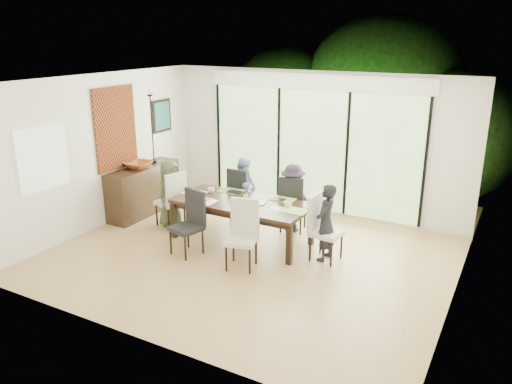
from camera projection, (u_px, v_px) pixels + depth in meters
The scene contains 62 objects.
floor at pixel (248, 257), 7.82m from camera, with size 6.00×5.00×0.01m, color #9C6E3E.
ceiling at pixel (247, 81), 6.99m from camera, with size 6.00×5.00×0.01m, color white.
wall_back at pixel (313, 143), 9.50m from camera, with size 6.00×0.02×2.70m, color silver.
wall_front at pixel (132, 230), 5.31m from camera, with size 6.00×0.02×2.70m, color silver.
wall_left at pixel (100, 152), 8.78m from camera, with size 0.02×5.00×2.70m, color beige.
wall_right at pixel (464, 207), 6.03m from camera, with size 0.02×5.00×2.70m, color white.
glass_doors at pixel (312, 151), 9.51m from camera, with size 4.20×0.02×2.30m, color #598C3F.
blinds_header at pixel (314, 82), 9.11m from camera, with size 4.40×0.06×0.28m, color white.
mullion_a at pixel (219, 140), 10.47m from camera, with size 0.05×0.04×2.30m, color black.
mullion_b at pixel (279, 147), 9.83m from camera, with size 0.05×0.04×2.30m, color black.
mullion_c at pixel (347, 155), 9.18m from camera, with size 0.05×0.04×2.30m, color black.
mullion_d at pixel (425, 164), 8.54m from camera, with size 0.05×0.04×2.30m, color black.
side_window at pixel (43, 158), 7.72m from camera, with size 0.02×0.90×1.00m, color #8CAD7F.
deck at pixel (327, 199), 10.67m from camera, with size 6.00×1.80×0.10m, color brown.
rail_top at pixel (341, 164), 11.16m from camera, with size 6.00×0.08×0.06m, color brown.
foliage_left at pixel (288, 112), 12.54m from camera, with size 3.20×3.20×3.20m, color #14380F.
foliage_mid at pixel (382, 100), 11.93m from camera, with size 4.00×4.00×4.00m, color #14380F.
foliage_right at pixel (454, 136), 10.60m from camera, with size 2.80×2.80×2.80m, color #14380F.
foliage_far at pixel (351, 102), 13.02m from camera, with size 3.60×3.60×3.60m, color #14380F.
table_top at pixel (242, 203), 8.22m from camera, with size 2.25×1.03×0.06m, color black.
table_apron at pixel (242, 208), 8.25m from camera, with size 2.06×0.84×0.09m, color black.
table_leg_fl at pixel (174, 220), 8.47m from camera, with size 0.08×0.08×0.65m, color black.
table_leg_fr at pixel (289, 245), 7.48m from camera, with size 0.08×0.08×0.65m, color black.
table_leg_bl at pixel (203, 205), 9.18m from camera, with size 0.08×0.08×0.65m, color black.
table_leg_br at pixel (312, 226), 8.20m from camera, with size 0.08×0.08×0.65m, color black.
chair_left_end at pixel (170, 198), 8.96m from camera, with size 0.43×0.43×1.03m, color beige, non-canonical shape.
chair_right_end at pixel (327, 228), 7.59m from camera, with size 0.43×0.43×1.03m, color silver, non-canonical shape.
chair_far_left at pixel (244, 194), 9.19m from camera, with size 0.43×0.43×1.03m, color black, non-canonical shape.
chair_far_right at pixel (293, 202), 8.73m from camera, with size 0.43×0.43×1.03m, color black, non-canonical shape.
chair_near_left at pixel (186, 223), 7.78m from camera, with size 0.43×0.43×1.03m, color black, non-canonical shape.
chair_near_right at pixel (241, 235), 7.32m from camera, with size 0.43×0.43×1.03m, color beige, non-canonical shape.
person_left_end at pixel (170, 194), 8.92m from camera, with size 0.56×0.35×1.21m, color #3B452E.
person_right_end at pixel (326, 223), 7.57m from camera, with size 0.56×0.35×1.21m, color black.
person_far_left at pixel (243, 190), 9.14m from camera, with size 0.56×0.35×1.21m, color #7F95B7.
person_far_right at pixel (293, 198), 8.69m from camera, with size 0.56×0.35×1.21m, color #281F2F.
placemat_left at pixel (194, 193), 8.65m from camera, with size 0.41×0.30×0.01m, color #8FB741.
placemat_right at pixel (294, 211), 7.78m from camera, with size 0.41×0.30×0.01m, color #92B741.
placemat_far_l at pixel (231, 191), 8.75m from camera, with size 0.41×0.30×0.01m, color #6C9F38.
placemat_far_r at pixel (282, 199), 8.30m from camera, with size 0.41×0.30×0.01m, color #94AC3D.
placemat_paper at pixel (204, 201), 8.22m from camera, with size 0.41×0.30×0.01m, color white.
tablet_far_l at pixel (234, 192), 8.66m from camera, with size 0.24×0.17×0.01m, color black.
tablet_far_r at pixel (278, 199), 8.28m from camera, with size 0.23×0.16×0.01m, color black.
papers at pixel (278, 209), 7.85m from camera, with size 0.28×0.21×0.00m, color white.
platter_base at pixel (204, 200), 8.21m from camera, with size 0.24×0.24×0.02m, color white.
platter_snacks at pixel (204, 199), 8.21m from camera, with size 0.19×0.19×0.01m, color orange.
vase at pixel (246, 198), 8.22m from camera, with size 0.08×0.08×0.11m, color silver.
hyacinth_stems at pixel (246, 191), 8.18m from camera, with size 0.04×0.04×0.15m, color #337226.
hyacinth_blooms at pixel (246, 186), 8.15m from camera, with size 0.10×0.10×0.10m, color #504CBF.
laptop at pixel (196, 195), 8.52m from camera, with size 0.31×0.20×0.02m, color silver.
cup_a at pixel (211, 190), 8.65m from camera, with size 0.12×0.12×0.09m, color white.
cup_b at pixel (246, 202), 8.05m from camera, with size 0.09×0.09×0.09m, color white.
cup_c at pixel (288, 205), 7.92m from camera, with size 0.12×0.12×0.09m, color white.
book at pixel (256, 202), 8.14m from camera, with size 0.15×0.21×0.02m, color white.
sideboard at pixel (144, 190), 9.60m from camera, with size 0.46×1.64×0.92m, color black.
bowl at pixel (138, 165), 9.36m from camera, with size 0.49×0.49×0.12m, color brown.
candlestick_base at pixel (154, 162), 9.74m from camera, with size 0.10×0.10×0.04m, color black.
candlestick_shaft at pixel (152, 129), 9.54m from camera, with size 0.02×0.02×1.28m, color black.
candlestick_pan at pixel (150, 95), 9.35m from camera, with size 0.10×0.10×0.03m, color black.
candle at pixel (150, 92), 9.33m from camera, with size 0.04×0.04×0.10m, color silver.
tapestry at pixel (116, 129), 8.99m from camera, with size 0.02×1.00×1.50m, color #923815.
art_frame at pixel (162, 116), 10.06m from camera, with size 0.03×0.55×0.65m, color black.
art_canvas at pixel (162, 116), 10.05m from camera, with size 0.01×0.45×0.55m, color #195150.
Camera 1 is at (3.53, -6.20, 3.36)m, focal length 35.00 mm.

